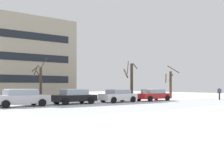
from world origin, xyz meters
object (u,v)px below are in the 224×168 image
parked_car_black (74,96)px  parked_car_red (153,95)px  pedestrian_crossing (219,92)px  parked_car_silver (21,98)px  parked_car_white (118,96)px

parked_car_black → parked_car_red: 10.23m
parked_car_red → pedestrian_crossing: (8.28, -3.31, 0.22)m
parked_car_silver → pedestrian_crossing: 23.85m
parked_car_black → pedestrian_crossing: pedestrian_crossing is taller
parked_car_black → parked_car_red: parked_car_black is taller
parked_car_silver → parked_car_black: bearing=3.0°
parked_car_red → pedestrian_crossing: 8.92m
parked_car_silver → parked_car_white: (10.22, 0.02, -0.04)m
pedestrian_crossing → parked_car_white: bearing=165.8°
parked_car_silver → parked_car_black: 5.12m
pedestrian_crossing → parked_car_black: bearing=168.9°
parked_car_silver → parked_car_white: size_ratio=1.13×
parked_car_red → pedestrian_crossing: bearing=-21.8°
parked_car_white → pedestrian_crossing: size_ratio=2.55×
parked_car_silver → pedestrian_crossing: size_ratio=2.88×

